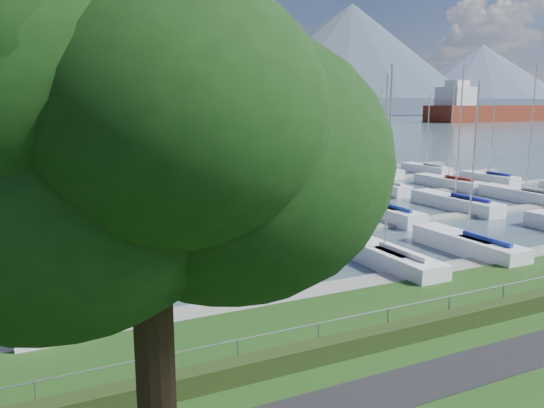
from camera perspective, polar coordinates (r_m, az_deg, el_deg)
path at (r=19.53m, az=20.34°, el=-16.28°), size 160.00×2.00×0.04m
water at (r=275.25m, az=-23.29°, el=8.06°), size 800.00×540.00×0.20m
hedge at (r=21.07m, az=15.21°, el=-12.89°), size 80.00×0.70×0.70m
fence at (r=21.02m, az=14.60°, el=-10.41°), size 80.00×0.04×0.04m
foothill at (r=345.05m, az=-23.95°, el=9.46°), size 900.00×80.00×12.00m
mountains at (r=421.62m, az=-23.75°, el=15.11°), size 1190.00×360.00×115.00m
docks at (r=43.71m, az=-8.00°, el=-1.04°), size 90.00×41.60×0.25m
tree at (r=8.64m, az=-19.32°, el=7.55°), size 9.31×7.70×12.18m
crane at (r=44.98m, az=-12.74°, el=6.27°), size 5.84×13.49×22.35m
cargo_ship_mid at (r=236.40m, az=-16.87°, el=9.14°), size 91.49×40.58×21.50m
cargo_ship_east at (r=284.23m, az=22.40°, el=9.03°), size 79.71×20.79×21.50m
sailboat_fleet at (r=46.57m, az=-9.09°, el=6.60°), size 75.64×49.29×13.27m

